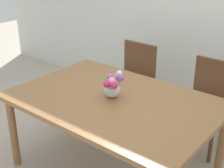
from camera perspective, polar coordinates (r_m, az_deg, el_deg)
name	(u,v)px	position (r m, az deg, el deg)	size (l,w,h in m)	color
dining_table	(114,106)	(2.73, 0.40, -3.97)	(1.71, 1.16, 0.74)	olive
chair_left	(134,77)	(3.71, 3.87, 1.26)	(0.42, 0.42, 0.90)	brown
chair_right	(208,99)	(3.32, 16.63, -2.52)	(0.42, 0.42, 0.90)	brown
flower_vase	(113,86)	(2.67, 0.14, -0.34)	(0.20, 0.21, 0.23)	silver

